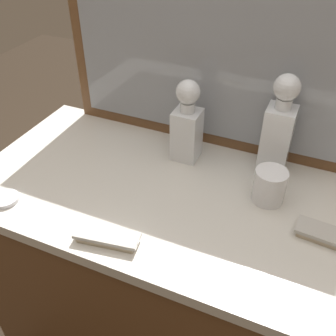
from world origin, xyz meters
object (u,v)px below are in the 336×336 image
object	(u,v)px
crystal_decanter_front	(187,128)
silver_brush_front	(107,237)
crystal_tumbler_center	(269,187)
porcelain_dish	(5,199)
silver_brush_far_left	(326,235)
crystal_decanter_center	(277,136)

from	to	relation	value
crystal_decanter_front	silver_brush_front	distance (m)	0.42
crystal_tumbler_center	porcelain_dish	size ratio (longest dim) A/B	1.29
crystal_tumbler_center	silver_brush_far_left	world-z (taller)	crystal_tumbler_center
crystal_decanter_center	silver_brush_front	size ratio (longest dim) A/B	1.86
silver_brush_far_left	porcelain_dish	xyz separation A→B (m)	(-0.83, -0.21, -0.01)
crystal_decanter_center	porcelain_dish	xyz separation A→B (m)	(-0.64, -0.43, -0.12)
silver_brush_far_left	silver_brush_front	bearing A→B (deg)	-155.47
crystal_decanter_front	silver_brush_front	xyz separation A→B (m)	(-0.05, -0.41, -0.09)
crystal_decanter_center	porcelain_dish	size ratio (longest dim) A/B	4.18
crystal_decanter_front	crystal_tumbler_center	xyz separation A→B (m)	(0.28, -0.10, -0.06)
silver_brush_front	porcelain_dish	xyz separation A→B (m)	(-0.34, 0.01, -0.01)
crystal_decanter_front	crystal_tumbler_center	bearing A→B (deg)	-19.55
crystal_decanter_front	crystal_tumbler_center	world-z (taller)	crystal_decanter_front
crystal_tumbler_center	crystal_decanter_front	bearing A→B (deg)	160.45
silver_brush_far_left	porcelain_dish	distance (m)	0.85
crystal_decanter_front	crystal_tumbler_center	size ratio (longest dim) A/B	2.70
crystal_decanter_center	crystal_tumbler_center	xyz separation A→B (m)	(0.02, -0.13, -0.08)
crystal_decanter_center	silver_brush_far_left	bearing A→B (deg)	-50.55
silver_brush_far_left	porcelain_dish	bearing A→B (deg)	-165.79
silver_brush_far_left	porcelain_dish	world-z (taller)	silver_brush_far_left
crystal_decanter_center	silver_brush_front	distance (m)	0.55
crystal_decanter_center	crystal_tumbler_center	world-z (taller)	crystal_decanter_center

